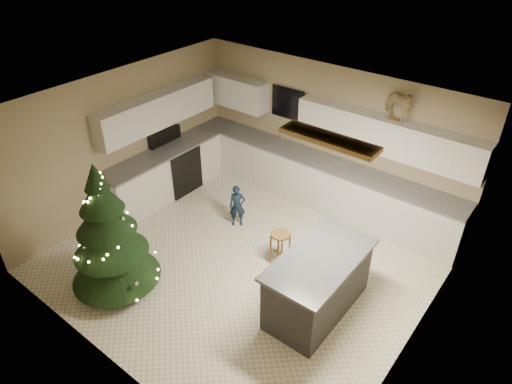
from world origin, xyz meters
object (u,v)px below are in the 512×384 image
island (318,283)px  toddler (237,206)px  bar_stool (280,241)px  rocking_horse (398,104)px  christmas_tree (109,241)px

island → toddler: bearing=158.9°
toddler → bar_stool: bearing=-59.5°
bar_stool → toddler: toddler is taller
island → rocking_horse: bearing=95.2°
rocking_horse → christmas_tree: bearing=168.6°
island → bar_stool: (-0.98, 0.48, -0.04)m
island → toddler: 2.33m
toddler → rocking_horse: bearing=-2.8°
island → toddler: (-2.17, 0.84, -0.08)m
christmas_tree → bar_stool: bearing=50.4°
toddler → christmas_tree: bearing=-143.0°
island → christmas_tree: bearing=-150.5°
island → christmas_tree: (-2.59, -1.46, 0.40)m
toddler → rocking_horse: 3.15m
bar_stool → island: bearing=-25.9°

